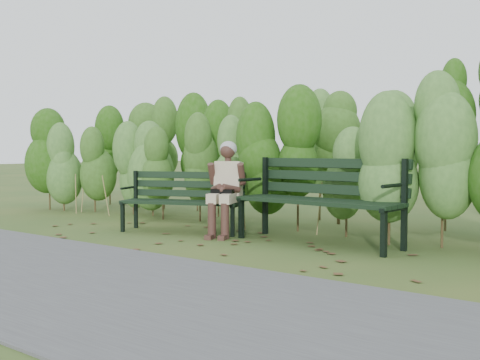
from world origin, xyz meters
The scene contains 7 objects.
ground centered at (0.00, 0.00, 0.00)m, with size 80.00×80.00×0.00m, color #305120.
footpath centered at (0.00, -2.20, 0.01)m, with size 60.00×2.50×0.01m, color #474749.
hedge_band centered at (0.00, 1.86, 1.26)m, with size 11.04×1.67×2.42m.
leaf_litter centered at (-0.41, -0.40, 0.00)m, with size 5.86×2.16×0.01m.
bench_left centered at (-1.10, 0.53, 0.49)m, with size 1.73×1.07×0.82m.
bench_right centered at (0.90, 0.80, 0.60)m, with size 2.09×0.81×1.02m.
seated_woman centered at (-0.42, 0.60, 0.69)m, with size 0.57×0.78×1.24m.
Camera 1 is at (4.12, -5.16, 1.11)m, focal length 42.00 mm.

